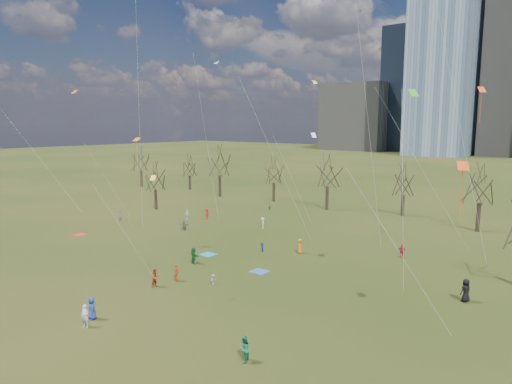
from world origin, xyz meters
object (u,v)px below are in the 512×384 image
Objects in this scene: person_4 at (176,273)px; person_2 at (156,278)px; blanket_teal at (208,254)px; person_1 at (85,316)px; person_0 at (92,308)px; blanket_navy at (259,271)px; blanket_crimson at (80,235)px.

person_2 is at bearing 132.82° from person_4.
person_1 is (6.13, -18.71, 0.84)m from blanket_teal.
person_4 is at bearing 118.85° from person_0.
person_2 is at bearing -70.80° from blanket_teal.
person_0 is (-2.88, -16.58, 0.86)m from blanket_navy.
person_0 is 1.08× the size of person_4.
person_4 is (3.88, -8.09, 0.79)m from blanket_teal.
person_2 reaches higher than person_1.
blanket_crimson is at bearing 171.95° from person_0.
blanket_teal is 18.43m from person_0.
blanket_teal is at bearing -13.79° from person_4.
person_0 is (5.29, -17.63, 0.86)m from blanket_teal.
person_1 is at bearing -157.29° from person_2.
blanket_crimson is at bearing -168.48° from blanket_teal.
person_1 is at bearing -96.57° from blanket_navy.
person_4 is (-2.26, 10.62, -0.05)m from person_1.
person_1 reaches higher than blanket_crimson.
blanket_navy is 0.93× the size of person_1.
blanket_navy is at bearing 100.58° from person_0.
person_1 is at bearing -31.49° from person_0.
person_4 is at bearing -121.38° from blanket_navy.
blanket_navy is at bearing -7.33° from blanket_teal.
person_2 is (3.58, -10.27, 0.85)m from blanket_teal.
blanket_navy is at bearing -70.77° from person_4.
blanket_teal is 10.91m from person_2.
person_2 is (-4.59, -9.22, 0.85)m from blanket_navy.
person_0 is at bearing 109.16° from person_1.
person_0 is 1.36m from person_1.
person_2 is (23.38, -6.24, 0.85)m from blanket_crimson.
person_2 reaches higher than blanket_navy.
person_4 is at bearing -9.72° from blanket_crimson.
person_1 is (-2.03, -17.66, 0.84)m from blanket_navy.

